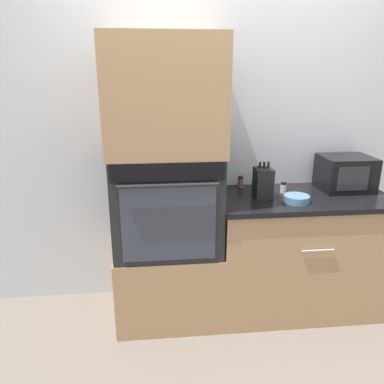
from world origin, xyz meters
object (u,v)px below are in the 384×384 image
object	(u,v)px
microwave	(345,173)
condiment_jar_far	(240,182)
condiment_jar_mid	(261,182)
knife_block	(263,183)
condiment_jar_near	(283,188)
bowl	(296,199)
wall_oven	(167,201)

from	to	relation	value
microwave	condiment_jar_far	bearing A→B (deg)	169.81
microwave	condiment_jar_far	size ratio (longest dim) A/B	4.29
condiment_jar_far	condiment_jar_mid	bearing A→B (deg)	-8.33
microwave	knife_block	distance (m)	0.66
condiment_jar_near	bowl	bearing A→B (deg)	-85.17
knife_block	bowl	xyz separation A→B (m)	(0.20, -0.13, -0.08)
condiment_jar_near	condiment_jar_mid	xyz separation A→B (m)	(-0.13, 0.14, 0.01)
wall_oven	microwave	world-z (taller)	wall_oven
wall_oven	knife_block	size ratio (longest dim) A/B	2.79
microwave	knife_block	xyz separation A→B (m)	(-0.65, -0.12, -0.02)
knife_block	condiment_jar_near	size ratio (longest dim) A/B	3.18
microwave	condiment_jar_near	size ratio (longest dim) A/B	4.55
wall_oven	condiment_jar_mid	distance (m)	0.75
wall_oven	bowl	size ratio (longest dim) A/B	4.12
condiment_jar_near	microwave	bearing A→B (deg)	3.87
wall_oven	condiment_jar_near	xyz separation A→B (m)	(0.84, 0.08, 0.04)
knife_block	bowl	size ratio (longest dim) A/B	1.47
wall_oven	microwave	size ratio (longest dim) A/B	1.95
wall_oven	microwave	distance (m)	1.33
condiment_jar_far	microwave	bearing A→B (deg)	-10.19
condiment_jar_far	bowl	bearing A→B (deg)	-52.26
knife_block	condiment_jar_far	xyz separation A→B (m)	(-0.10, 0.25, -0.06)
condiment_jar_near	condiment_jar_far	size ratio (longest dim) A/B	0.94
knife_block	condiment_jar_near	bearing A→B (deg)	25.79
wall_oven	condiment_jar_mid	world-z (taller)	wall_oven
condiment_jar_near	condiment_jar_far	xyz separation A→B (m)	(-0.28, 0.17, 0.00)
knife_block	condiment_jar_far	bearing A→B (deg)	111.21
condiment_jar_near	condiment_jar_far	world-z (taller)	condiment_jar_far
bowl	condiment_jar_near	distance (m)	0.21
bowl	condiment_jar_near	size ratio (longest dim) A/B	2.16
wall_oven	condiment_jar_far	world-z (taller)	wall_oven
condiment_jar_near	condiment_jar_far	distance (m)	0.32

